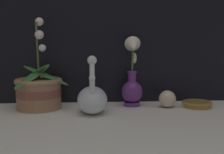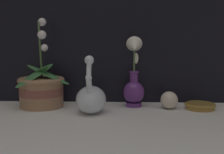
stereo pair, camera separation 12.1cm
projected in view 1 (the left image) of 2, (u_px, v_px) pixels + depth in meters
ground_plane at (121, 120)px, 1.08m from camera, size 2.80×2.80×0.00m
orchid_potted_plant at (39, 90)px, 1.24m from camera, size 0.22×0.22×0.36m
swan_figurine at (92, 98)px, 1.16m from camera, size 0.11×0.18×0.22m
blue_vase at (132, 82)px, 1.28m from camera, size 0.09×0.11×0.29m
glass_sphere at (167, 99)px, 1.26m from camera, size 0.07×0.07×0.07m
amber_dish at (197, 104)px, 1.27m from camera, size 0.12×0.12×0.02m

